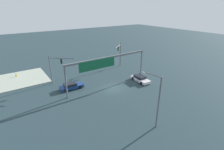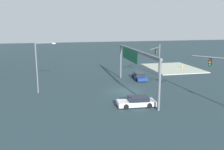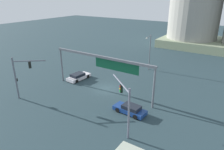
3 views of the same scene
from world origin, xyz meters
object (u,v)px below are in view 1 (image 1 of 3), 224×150
Objects in this scene: traffic_signal_near_corner at (120,52)px; streetlamp_curved_arm at (156,97)px; sedan_car_waiting_far at (71,86)px; traffic_signal_opposite_side at (55,65)px; fire_hydrant_on_curb at (16,75)px; sedan_car_approaching at (140,79)px.

streetlamp_curved_arm is (10.56, 21.72, 0.25)m from traffic_signal_near_corner.
streetlamp_curved_arm reaches higher than sedan_car_waiting_far.
sedan_car_waiting_far is at bearing 9.82° from streetlamp_curved_arm.
traffic_signal_near_corner is at bearing 43.49° from traffic_signal_opposite_side.
traffic_signal_near_corner is at bearing 22.05° from sedan_car_waiting_far.
traffic_signal_near_corner reaches higher than fire_hydrant_on_curb.
fire_hydrant_on_curb is at bearing 126.64° from sedan_car_waiting_far.
sedan_car_waiting_far is at bearing 122.56° from fire_hydrant_on_curb.
traffic_signal_near_corner is at bearing 173.02° from sedan_car_approaching.
traffic_signal_near_corner is 16.66m from sedan_car_waiting_far.
sedan_car_waiting_far is 6.43× the size of fire_hydrant_on_curb.
traffic_signal_near_corner is 25.03m from fire_hydrant_on_curb.
traffic_signal_opposite_side is at bearing 127.29° from fire_hydrant_on_curb.
streetlamp_curved_arm is at bearing -69.48° from sedan_car_waiting_far.
traffic_signal_opposite_side is (16.91, 1.11, -0.09)m from traffic_signal_near_corner.
sedan_car_waiting_far is (15.49, 5.02, -3.52)m from traffic_signal_near_corner.
traffic_signal_near_corner is 1.41× the size of sedan_car_waiting_far.
sedan_car_approaching is 6.64× the size of fire_hydrant_on_curb.
streetlamp_curved_arm reaches higher than sedan_car_approaching.
sedan_car_waiting_far is (4.93, -16.70, -3.77)m from streetlamp_curved_arm.
traffic_signal_opposite_side reaches higher than fire_hydrant_on_curb.
traffic_signal_opposite_side is 17.76m from sedan_car_approaching.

